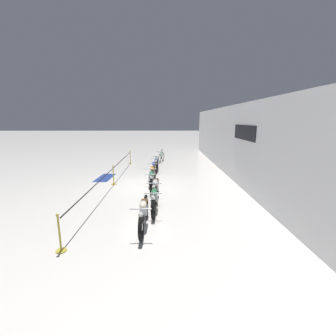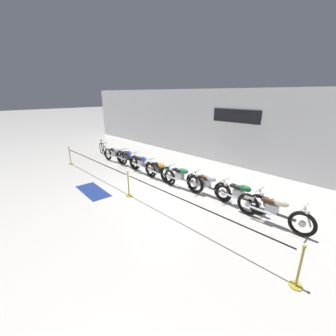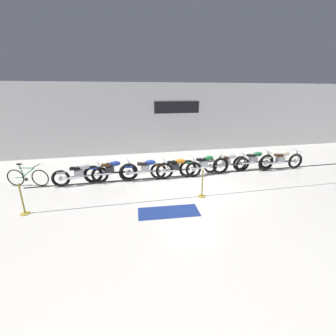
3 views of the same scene
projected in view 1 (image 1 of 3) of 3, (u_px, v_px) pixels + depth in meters
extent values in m
plane|color=silver|center=(143.00, 185.00, 11.88)|extent=(120.00, 120.00, 0.00)
cube|color=white|center=(242.00, 145.00, 11.51)|extent=(28.00, 0.25, 4.20)
cube|color=black|center=(244.00, 133.00, 10.82)|extent=(2.80, 0.04, 0.70)
torus|color=black|center=(157.00, 164.00, 15.61)|extent=(0.72, 0.16, 0.71)
torus|color=black|center=(156.00, 160.00, 17.10)|extent=(0.72, 0.16, 0.71)
cylinder|color=silver|center=(157.00, 164.00, 15.61)|extent=(0.17, 0.09, 0.17)
cylinder|color=silver|center=(156.00, 160.00, 17.10)|extent=(0.17, 0.09, 0.17)
cylinder|color=silver|center=(157.00, 160.00, 15.47)|extent=(0.31, 0.08, 0.59)
cube|color=silver|center=(156.00, 160.00, 16.37)|extent=(0.37, 0.24, 0.26)
cylinder|color=silver|center=(156.00, 157.00, 16.29)|extent=(0.19, 0.12, 0.24)
cylinder|color=silver|center=(156.00, 157.00, 16.37)|extent=(0.19, 0.12, 0.24)
cylinder|color=silver|center=(154.00, 161.00, 16.68)|extent=(0.70, 0.12, 0.07)
cube|color=#ADAFB5|center=(156.00, 162.00, 16.35)|extent=(1.22, 0.14, 0.06)
ellipsoid|color=#B7BABF|center=(156.00, 157.00, 16.09)|extent=(0.47, 0.25, 0.22)
cube|color=black|center=(156.00, 157.00, 16.45)|extent=(0.41, 0.23, 0.09)
cube|color=#B7BABF|center=(156.00, 157.00, 17.00)|extent=(0.33, 0.18, 0.08)
cylinder|color=silver|center=(157.00, 156.00, 15.52)|extent=(0.08, 0.62, 0.04)
sphere|color=silver|center=(157.00, 159.00, 15.47)|extent=(0.14, 0.14, 0.14)
torus|color=black|center=(156.00, 167.00, 14.42)|extent=(0.79, 0.15, 0.79)
torus|color=black|center=(157.00, 163.00, 15.87)|extent=(0.79, 0.15, 0.79)
cylinder|color=silver|center=(156.00, 167.00, 14.42)|extent=(0.18, 0.08, 0.18)
cylinder|color=silver|center=(157.00, 163.00, 15.87)|extent=(0.18, 0.08, 0.18)
cylinder|color=silver|center=(156.00, 163.00, 14.28)|extent=(0.30, 0.06, 0.59)
cube|color=#2D2D30|center=(157.00, 163.00, 15.16)|extent=(0.36, 0.23, 0.26)
cylinder|color=#2D2D30|center=(157.00, 160.00, 15.08)|extent=(0.18, 0.11, 0.24)
cylinder|color=#2D2D30|center=(157.00, 159.00, 15.16)|extent=(0.18, 0.11, 0.24)
cylinder|color=silver|center=(155.00, 164.00, 15.49)|extent=(0.70, 0.08, 0.07)
cube|color=black|center=(157.00, 165.00, 15.14)|extent=(1.19, 0.08, 0.06)
ellipsoid|color=navy|center=(156.00, 159.00, 14.88)|extent=(0.46, 0.23, 0.22)
cube|color=#4C2D19|center=(157.00, 159.00, 15.24)|extent=(0.40, 0.21, 0.09)
cube|color=navy|center=(157.00, 159.00, 15.77)|extent=(0.32, 0.16, 0.08)
cylinder|color=silver|center=(156.00, 159.00, 14.33)|extent=(0.05, 0.62, 0.04)
sphere|color=silver|center=(156.00, 161.00, 14.28)|extent=(0.14, 0.14, 0.14)
torus|color=black|center=(152.00, 173.00, 12.93)|extent=(0.78, 0.16, 0.77)
torus|color=black|center=(155.00, 167.00, 14.47)|extent=(0.78, 0.16, 0.77)
cylinder|color=silver|center=(152.00, 173.00, 12.93)|extent=(0.19, 0.09, 0.18)
cylinder|color=silver|center=(155.00, 167.00, 14.47)|extent=(0.19, 0.09, 0.18)
cylinder|color=silver|center=(152.00, 168.00, 12.78)|extent=(0.31, 0.07, 0.59)
cube|color=silver|center=(154.00, 167.00, 13.71)|extent=(0.37, 0.24, 0.26)
cylinder|color=silver|center=(154.00, 164.00, 13.63)|extent=(0.19, 0.12, 0.24)
cylinder|color=silver|center=(154.00, 164.00, 13.71)|extent=(0.19, 0.12, 0.24)
cylinder|color=silver|center=(152.00, 168.00, 14.04)|extent=(0.70, 0.11, 0.07)
cube|color=#ADAFB5|center=(154.00, 170.00, 13.69)|extent=(1.26, 0.14, 0.06)
ellipsoid|color=navy|center=(153.00, 164.00, 13.43)|extent=(0.47, 0.25, 0.22)
cube|color=black|center=(154.00, 163.00, 13.79)|extent=(0.41, 0.22, 0.09)
cube|color=navy|center=(155.00, 163.00, 14.36)|extent=(0.33, 0.18, 0.08)
cylinder|color=silver|center=(152.00, 163.00, 12.83)|extent=(0.07, 0.62, 0.04)
sphere|color=silver|center=(152.00, 166.00, 12.78)|extent=(0.14, 0.14, 0.14)
torus|color=black|center=(151.00, 179.00, 11.63)|extent=(0.73, 0.16, 0.72)
torus|color=black|center=(154.00, 172.00, 13.18)|extent=(0.73, 0.16, 0.72)
cylinder|color=silver|center=(151.00, 179.00, 11.63)|extent=(0.18, 0.09, 0.17)
cylinder|color=silver|center=(154.00, 172.00, 13.18)|extent=(0.18, 0.09, 0.17)
cylinder|color=silver|center=(150.00, 174.00, 11.49)|extent=(0.31, 0.08, 0.59)
cube|color=#2D2D30|center=(153.00, 173.00, 12.42)|extent=(0.38, 0.25, 0.26)
cylinder|color=#2D2D30|center=(152.00, 169.00, 12.34)|extent=(0.19, 0.12, 0.24)
cylinder|color=#2D2D30|center=(153.00, 169.00, 12.42)|extent=(0.19, 0.12, 0.24)
cylinder|color=silver|center=(151.00, 174.00, 12.75)|extent=(0.70, 0.12, 0.07)
cube|color=#47474C|center=(153.00, 175.00, 12.40)|extent=(1.27, 0.16, 0.06)
ellipsoid|color=orange|center=(152.00, 169.00, 12.14)|extent=(0.48, 0.26, 0.22)
cube|color=black|center=(153.00, 168.00, 12.50)|extent=(0.41, 0.23, 0.09)
cube|color=orange|center=(154.00, 168.00, 13.08)|extent=(0.33, 0.18, 0.08)
cylinder|color=silver|center=(150.00, 169.00, 11.54)|extent=(0.08, 0.62, 0.04)
sphere|color=silver|center=(150.00, 172.00, 11.49)|extent=(0.14, 0.14, 0.14)
torus|color=black|center=(151.00, 186.00, 10.29)|extent=(0.81, 0.16, 0.81)
torus|color=black|center=(152.00, 177.00, 11.87)|extent=(0.81, 0.16, 0.81)
cylinder|color=silver|center=(151.00, 186.00, 10.29)|extent=(0.19, 0.09, 0.19)
cylinder|color=silver|center=(152.00, 177.00, 11.87)|extent=(0.19, 0.09, 0.19)
cylinder|color=silver|center=(151.00, 181.00, 10.14)|extent=(0.31, 0.07, 0.59)
cube|color=silver|center=(152.00, 178.00, 11.10)|extent=(0.37, 0.23, 0.26)
cylinder|color=silver|center=(152.00, 174.00, 11.01)|extent=(0.18, 0.12, 0.24)
cylinder|color=silver|center=(152.00, 174.00, 11.09)|extent=(0.18, 0.12, 0.24)
cylinder|color=silver|center=(149.00, 179.00, 11.41)|extent=(0.70, 0.10, 0.07)
cube|color=#ADAFB5|center=(152.00, 181.00, 11.08)|extent=(1.30, 0.11, 0.06)
ellipsoid|color=#1E6B38|center=(151.00, 174.00, 10.82)|extent=(0.47, 0.24, 0.22)
cube|color=black|center=(152.00, 173.00, 11.18)|extent=(0.41, 0.22, 0.09)
cube|color=#1E6B38|center=(152.00, 172.00, 11.76)|extent=(0.33, 0.17, 0.08)
cylinder|color=silver|center=(151.00, 174.00, 10.19)|extent=(0.06, 0.62, 0.04)
sphere|color=silver|center=(151.00, 178.00, 10.14)|extent=(0.14, 0.14, 0.14)
torus|color=black|center=(154.00, 196.00, 9.10)|extent=(0.69, 0.13, 0.68)
torus|color=black|center=(157.00, 185.00, 10.68)|extent=(0.69, 0.13, 0.68)
cylinder|color=silver|center=(154.00, 196.00, 9.10)|extent=(0.17, 0.09, 0.16)
cylinder|color=silver|center=(157.00, 185.00, 10.68)|extent=(0.17, 0.09, 0.16)
cylinder|color=silver|center=(154.00, 190.00, 8.95)|extent=(0.31, 0.07, 0.59)
cube|color=silver|center=(156.00, 187.00, 9.90)|extent=(0.37, 0.24, 0.26)
cylinder|color=silver|center=(156.00, 182.00, 9.82)|extent=(0.18, 0.12, 0.24)
cylinder|color=silver|center=(156.00, 182.00, 9.90)|extent=(0.18, 0.12, 0.24)
cylinder|color=silver|center=(153.00, 187.00, 10.23)|extent=(0.70, 0.11, 0.07)
cube|color=#47474C|center=(156.00, 190.00, 9.88)|extent=(1.30, 0.13, 0.06)
ellipsoid|color=#B7BABF|center=(155.00, 182.00, 9.62)|extent=(0.47, 0.24, 0.22)
cube|color=#4C2D19|center=(156.00, 181.00, 9.98)|extent=(0.41, 0.22, 0.09)
cube|color=#B7BABF|center=(157.00, 180.00, 10.58)|extent=(0.33, 0.18, 0.08)
cylinder|color=silver|center=(154.00, 183.00, 9.00)|extent=(0.07, 0.62, 0.04)
sphere|color=silver|center=(154.00, 187.00, 8.95)|extent=(0.14, 0.14, 0.14)
torus|color=black|center=(153.00, 209.00, 7.78)|extent=(0.74, 0.14, 0.74)
torus|color=black|center=(156.00, 195.00, 9.19)|extent=(0.74, 0.14, 0.74)
cylinder|color=silver|center=(153.00, 209.00, 7.78)|extent=(0.17, 0.08, 0.17)
cylinder|color=silver|center=(156.00, 195.00, 9.19)|extent=(0.17, 0.08, 0.17)
cylinder|color=silver|center=(153.00, 202.00, 7.64)|extent=(0.30, 0.06, 0.59)
cube|color=silver|center=(155.00, 197.00, 8.50)|extent=(0.36, 0.23, 0.26)
cylinder|color=silver|center=(154.00, 192.00, 8.42)|extent=(0.18, 0.11, 0.24)
cylinder|color=silver|center=(155.00, 191.00, 8.50)|extent=(0.18, 0.11, 0.24)
cylinder|color=silver|center=(152.00, 198.00, 8.83)|extent=(0.70, 0.08, 0.07)
cube|color=#47474C|center=(155.00, 201.00, 8.48)|extent=(1.15, 0.08, 0.06)
ellipsoid|color=#1E6B38|center=(154.00, 192.00, 8.22)|extent=(0.46, 0.23, 0.22)
cube|color=black|center=(155.00, 190.00, 8.58)|extent=(0.40, 0.21, 0.09)
cube|color=#1E6B38|center=(156.00, 189.00, 9.09)|extent=(0.32, 0.17, 0.08)
cylinder|color=silver|center=(153.00, 193.00, 7.69)|extent=(0.05, 0.62, 0.04)
sphere|color=silver|center=(153.00, 198.00, 7.64)|extent=(0.14, 0.14, 0.14)
torus|color=black|center=(141.00, 227.00, 6.39)|extent=(0.77, 0.11, 0.77)
torus|color=black|center=(146.00, 206.00, 8.02)|extent=(0.77, 0.11, 0.77)
cylinder|color=silver|center=(141.00, 227.00, 6.39)|extent=(0.19, 0.08, 0.19)
cylinder|color=silver|center=(146.00, 206.00, 8.02)|extent=(0.19, 0.08, 0.19)
cylinder|color=silver|center=(140.00, 220.00, 6.24)|extent=(0.30, 0.06, 0.59)
cube|color=silver|center=(144.00, 210.00, 7.22)|extent=(0.36, 0.22, 0.26)
cylinder|color=silver|center=(144.00, 205.00, 7.14)|extent=(0.18, 0.11, 0.24)
cylinder|color=silver|center=(144.00, 204.00, 7.22)|extent=(0.18, 0.11, 0.24)
cylinder|color=silver|center=(141.00, 210.00, 7.54)|extent=(0.70, 0.07, 0.07)
cube|color=#47474C|center=(144.00, 215.00, 7.20)|extent=(1.33, 0.06, 0.06)
ellipsoid|color=beige|center=(143.00, 205.00, 6.94)|extent=(0.46, 0.22, 0.22)
cube|color=#4C2D19|center=(144.00, 202.00, 7.30)|extent=(0.40, 0.20, 0.09)
cube|color=beige|center=(146.00, 199.00, 7.91)|extent=(0.32, 0.16, 0.08)
cylinder|color=silver|center=(141.00, 209.00, 6.29)|extent=(0.04, 0.62, 0.04)
sphere|color=silver|center=(140.00, 215.00, 6.25)|extent=(0.14, 0.14, 0.14)
torus|color=black|center=(160.00, 158.00, 17.92)|extent=(0.70, 0.21, 0.71)
torus|color=black|center=(163.00, 156.00, 18.89)|extent=(0.70, 0.21, 0.71)
cylinder|color=#238442|center=(161.00, 155.00, 18.31)|extent=(0.59, 0.18, 0.43)
cylinder|color=#238442|center=(161.00, 152.00, 18.32)|extent=(0.54, 0.17, 0.04)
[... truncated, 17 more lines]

